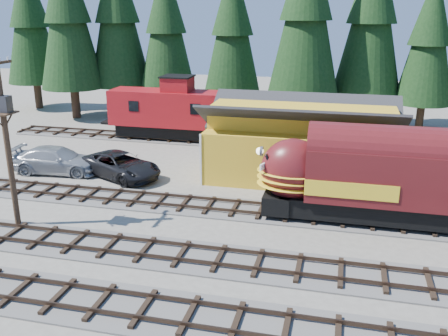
% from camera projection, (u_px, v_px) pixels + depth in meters
% --- Properties ---
extents(ground, '(120.00, 120.00, 0.00)m').
position_uv_depth(ground, '(277.00, 247.00, 23.96)').
color(ground, '#6B665B').
rests_on(ground, ground).
extents(track_spur, '(32.00, 3.20, 0.33)m').
position_uv_depth(track_spur, '(191.00, 140.00, 42.83)').
color(track_spur, '#4C4947').
rests_on(track_spur, ground).
extents(depot, '(12.80, 7.00, 5.30)m').
position_uv_depth(depot, '(301.00, 135.00, 32.75)').
color(depot, gold).
rests_on(depot, ground).
extents(conifer_backdrop, '(80.60, 21.51, 15.51)m').
position_uv_depth(conifer_backdrop, '(391.00, 22.00, 41.99)').
color(conifer_backdrop, black).
rests_on(conifer_backdrop, ground).
extents(locomotive, '(14.81, 2.94, 4.03)m').
position_uv_depth(locomotive, '(394.00, 182.00, 25.70)').
color(locomotive, black).
rests_on(locomotive, ground).
extents(caboose, '(9.78, 2.84, 5.09)m').
position_uv_depth(caboose, '(168.00, 111.00, 42.50)').
color(caboose, black).
rests_on(caboose, ground).
extents(utility_pole, '(1.11, 2.21, 9.02)m').
position_uv_depth(utility_pole, '(6.00, 130.00, 24.82)').
color(utility_pole, black).
rests_on(utility_pole, ground).
extents(pickup_truck_a, '(6.66, 5.11, 1.68)m').
position_uv_depth(pickup_truck_a, '(121.00, 165.00, 33.50)').
color(pickup_truck_a, black).
rests_on(pickup_truck_a, ground).
extents(pickup_truck_b, '(6.39, 3.09, 1.79)m').
position_uv_depth(pickup_truck_b, '(57.00, 160.00, 34.41)').
color(pickup_truck_b, '#9A9DA1').
rests_on(pickup_truck_b, ground).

